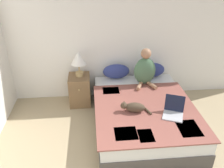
# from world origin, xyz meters

# --- Properties ---
(wall_back) EXTENTS (5.46, 0.05, 2.55)m
(wall_back) POSITION_xyz_m (0.00, 3.25, 1.27)
(wall_back) COLOR white
(wall_back) RESTS_ON ground_plane
(bed) EXTENTS (1.61, 2.12, 0.47)m
(bed) POSITION_xyz_m (0.17, 2.12, 0.23)
(bed) COLOR #4C4742
(bed) RESTS_ON ground_plane
(pillow_near) EXTENTS (0.52, 0.22, 0.29)m
(pillow_near) POSITION_xyz_m (-0.18, 3.05, 0.62)
(pillow_near) COLOR navy
(pillow_near) RESTS_ON bed
(pillow_far) EXTENTS (0.52, 0.22, 0.29)m
(pillow_far) POSITION_xyz_m (0.52, 3.05, 0.62)
(pillow_far) COLOR navy
(pillow_far) RESTS_ON bed
(person_sitting) EXTENTS (0.40, 0.39, 0.70)m
(person_sitting) POSITION_xyz_m (0.32, 2.77, 0.76)
(person_sitting) COLOR #476B4C
(person_sitting) RESTS_ON bed
(cat_tabby) EXTENTS (0.47, 0.23, 0.17)m
(cat_tabby) POSITION_xyz_m (-0.04, 1.88, 0.55)
(cat_tabby) COLOR #473828
(cat_tabby) RESTS_ON bed
(laptop_open) EXTENTS (0.39, 0.41, 0.27)m
(laptop_open) POSITION_xyz_m (0.55, 1.74, 0.53)
(laptop_open) COLOR #B7B7BC
(laptop_open) RESTS_ON bed
(nightstand) EXTENTS (0.40, 0.47, 0.59)m
(nightstand) POSITION_xyz_m (-0.91, 2.95, 0.30)
(nightstand) COLOR brown
(nightstand) RESTS_ON ground_plane
(table_lamp) EXTENTS (0.29, 0.29, 0.48)m
(table_lamp) POSITION_xyz_m (-0.90, 2.98, 0.93)
(table_lamp) COLOR tan
(table_lamp) RESTS_ON nightstand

